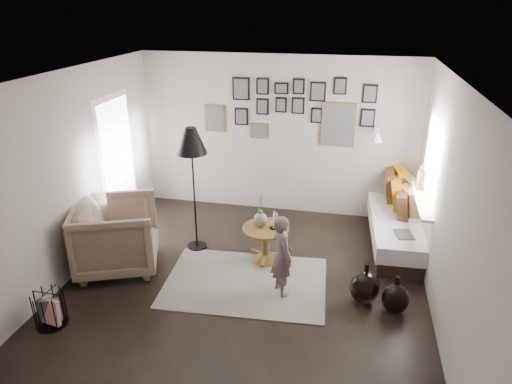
% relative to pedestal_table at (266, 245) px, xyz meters
% --- Properties ---
extents(ground, '(4.80, 4.80, 0.00)m').
position_rel_pedestal_table_xyz_m(ground, '(-0.15, -0.69, -0.23)').
color(ground, black).
rests_on(ground, ground).
extents(wall_back, '(4.50, 0.00, 4.50)m').
position_rel_pedestal_table_xyz_m(wall_back, '(-0.15, 1.71, 1.07)').
color(wall_back, '#A0948C').
rests_on(wall_back, ground).
extents(wall_front, '(4.50, 0.00, 4.50)m').
position_rel_pedestal_table_xyz_m(wall_front, '(-0.15, -3.09, 1.07)').
color(wall_front, '#A0948C').
rests_on(wall_front, ground).
extents(wall_left, '(0.00, 4.80, 4.80)m').
position_rel_pedestal_table_xyz_m(wall_left, '(-2.40, -0.69, 1.07)').
color(wall_left, '#A0948C').
rests_on(wall_left, ground).
extents(wall_right, '(0.00, 4.80, 4.80)m').
position_rel_pedestal_table_xyz_m(wall_right, '(2.10, -0.69, 1.07)').
color(wall_right, '#A0948C').
rests_on(wall_right, ground).
extents(ceiling, '(4.80, 4.80, 0.00)m').
position_rel_pedestal_table_xyz_m(ceiling, '(-0.15, -0.69, 2.37)').
color(ceiling, white).
rests_on(ceiling, wall_back).
extents(door_left, '(0.00, 2.14, 2.14)m').
position_rel_pedestal_table_xyz_m(door_left, '(-2.38, 0.51, 0.82)').
color(door_left, white).
rests_on(door_left, wall_left).
extents(window_right, '(0.15, 1.32, 1.30)m').
position_rel_pedestal_table_xyz_m(window_right, '(2.03, 0.65, 0.70)').
color(window_right, white).
rests_on(window_right, wall_right).
extents(gallery_wall, '(2.74, 0.03, 1.08)m').
position_rel_pedestal_table_xyz_m(gallery_wall, '(0.14, 1.69, 1.51)').
color(gallery_wall, brown).
rests_on(gallery_wall, wall_back).
extents(wall_sconce, '(0.18, 0.36, 0.16)m').
position_rel_pedestal_table_xyz_m(wall_sconce, '(1.40, 1.44, 1.23)').
color(wall_sconce, white).
rests_on(wall_sconce, wall_back).
extents(rug, '(2.12, 1.55, 0.01)m').
position_rel_pedestal_table_xyz_m(rug, '(-0.14, -0.60, -0.23)').
color(rug, beige).
rests_on(rug, ground).
extents(pedestal_table, '(0.64, 0.64, 0.51)m').
position_rel_pedestal_table_xyz_m(pedestal_table, '(0.00, 0.00, 0.00)').
color(pedestal_table, brown).
rests_on(pedestal_table, ground).
extents(vase, '(0.18, 0.18, 0.46)m').
position_rel_pedestal_table_xyz_m(vase, '(-0.08, 0.02, 0.41)').
color(vase, black).
rests_on(vase, pedestal_table).
extents(candles, '(0.11, 0.11, 0.24)m').
position_rel_pedestal_table_xyz_m(candles, '(0.11, 0.00, 0.39)').
color(candles, black).
rests_on(candles, pedestal_table).
extents(daybed, '(0.95, 2.07, 0.98)m').
position_rel_pedestal_table_xyz_m(daybed, '(1.86, 0.93, 0.08)').
color(daybed, black).
rests_on(daybed, ground).
extents(magazine_on_daybed, '(0.28, 0.34, 0.02)m').
position_rel_pedestal_table_xyz_m(magazine_on_daybed, '(1.83, 0.29, 0.22)').
color(magazine_on_daybed, black).
rests_on(magazine_on_daybed, daybed).
extents(armchair, '(1.34, 1.32, 0.95)m').
position_rel_pedestal_table_xyz_m(armchair, '(-1.90, -0.59, 0.24)').
color(armchair, brown).
rests_on(armchair, ground).
extents(armchair_cushion, '(0.55, 0.56, 0.19)m').
position_rel_pedestal_table_xyz_m(armchair_cushion, '(-1.87, -0.54, 0.25)').
color(armchair_cushion, silver).
rests_on(armchair_cushion, armchair).
extents(floor_lamp, '(0.42, 0.42, 1.80)m').
position_rel_pedestal_table_xyz_m(floor_lamp, '(-1.05, 0.14, 1.32)').
color(floor_lamp, black).
rests_on(floor_lamp, ground).
extents(magazine_basket, '(0.33, 0.33, 0.41)m').
position_rel_pedestal_table_xyz_m(magazine_basket, '(-2.08, -1.85, -0.03)').
color(magazine_basket, black).
rests_on(magazine_basket, ground).
extents(demijohn_large, '(0.35, 0.35, 0.53)m').
position_rel_pedestal_table_xyz_m(demijohn_large, '(1.33, -0.70, -0.03)').
color(demijohn_large, black).
rests_on(demijohn_large, ground).
extents(demijohn_small, '(0.31, 0.31, 0.48)m').
position_rel_pedestal_table_xyz_m(demijohn_small, '(1.68, -0.82, -0.05)').
color(demijohn_small, black).
rests_on(demijohn_small, ground).
extents(child, '(0.42, 0.46, 1.05)m').
position_rel_pedestal_table_xyz_m(child, '(0.33, -0.72, 0.29)').
color(child, brown).
rests_on(child, ground).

